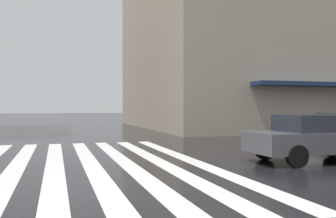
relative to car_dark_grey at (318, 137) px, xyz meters
name	(u,v)px	position (x,y,z in m)	size (l,w,h in m)	color
ground_plane	(195,188)	(-2.50, 4.86, -0.76)	(220.00, 220.00, 0.00)	black
zebra_crossing	(91,164)	(1.50, 6.57, -0.75)	(13.00, 6.50, 0.01)	silver
car_dark_grey	(318,137)	(0.00, 0.00, 0.00)	(1.85, 4.10, 1.41)	#4C4C51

